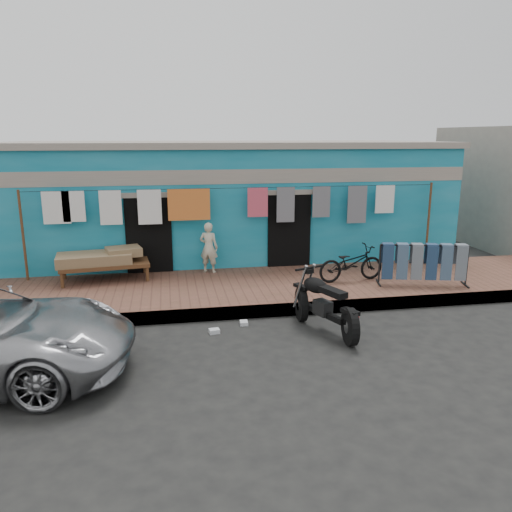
{
  "coord_description": "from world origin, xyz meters",
  "views": [
    {
      "loc": [
        -1.73,
        -7.67,
        3.52
      ],
      "look_at": [
        0.0,
        2.0,
        1.15
      ],
      "focal_mm": 35.0,
      "sensor_mm": 36.0,
      "label": 1
    }
  ],
  "objects_px": {
    "seated_person": "(209,248)",
    "charpoy": "(105,265)",
    "jeans_rack": "(423,264)",
    "motorcycle": "(325,303)",
    "bicycle": "(351,259)"
  },
  "relations": [
    {
      "from": "charpoy",
      "to": "jeans_rack",
      "type": "bearing_deg",
      "value": -13.12
    },
    {
      "from": "jeans_rack",
      "to": "motorcycle",
      "type": "bearing_deg",
      "value": -149.08
    },
    {
      "from": "charpoy",
      "to": "motorcycle",
      "type": "bearing_deg",
      "value": -38.3
    },
    {
      "from": "motorcycle",
      "to": "charpoy",
      "type": "distance_m",
      "value": 5.4
    },
    {
      "from": "jeans_rack",
      "to": "charpoy",
      "type": "bearing_deg",
      "value": 166.88
    },
    {
      "from": "seated_person",
      "to": "charpoy",
      "type": "distance_m",
      "value": 2.46
    },
    {
      "from": "seated_person",
      "to": "bicycle",
      "type": "xyz_separation_m",
      "value": [
        3.16,
        -1.32,
        -0.11
      ]
    },
    {
      "from": "motorcycle",
      "to": "jeans_rack",
      "type": "bearing_deg",
      "value": 8.96
    },
    {
      "from": "seated_person",
      "to": "charpoy",
      "type": "xyz_separation_m",
      "value": [
        -2.43,
        -0.25,
        -0.27
      ]
    },
    {
      "from": "motorcycle",
      "to": "seated_person",
      "type": "bearing_deg",
      "value": 94.69
    },
    {
      "from": "seated_person",
      "to": "motorcycle",
      "type": "distance_m",
      "value": 4.03
    },
    {
      "from": "seated_person",
      "to": "motorcycle",
      "type": "bearing_deg",
      "value": 139.46
    },
    {
      "from": "seated_person",
      "to": "jeans_rack",
      "type": "bearing_deg",
      "value": -179.43
    },
    {
      "from": "seated_person",
      "to": "charpoy",
      "type": "height_order",
      "value": "seated_person"
    },
    {
      "from": "charpoy",
      "to": "jeans_rack",
      "type": "height_order",
      "value": "jeans_rack"
    }
  ]
}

